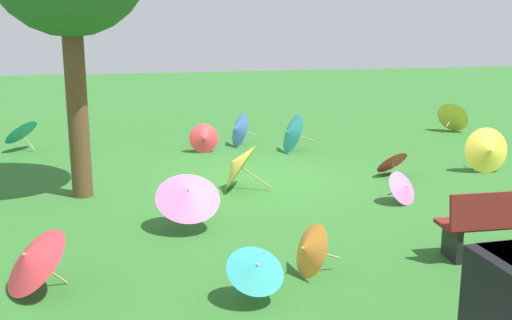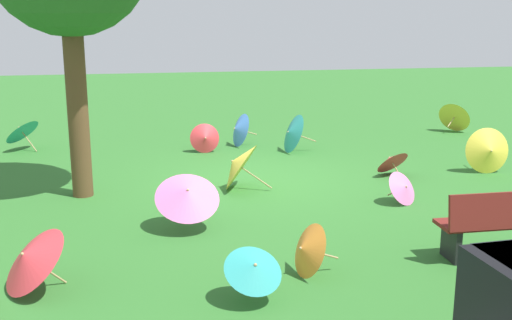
{
  "view_description": "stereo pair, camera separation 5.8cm",
  "coord_description": "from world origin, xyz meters",
  "px_view_note": "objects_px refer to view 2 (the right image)",
  "views": [
    {
      "loc": [
        2.04,
        10.91,
        3.07
      ],
      "look_at": [
        0.14,
        0.87,
        0.6
      ],
      "focal_mm": 44.33,
      "sensor_mm": 36.0,
      "label": 1
    },
    {
      "loc": [
        1.98,
        10.92,
        3.07
      ],
      "look_at": [
        0.14,
        0.87,
        0.6
      ],
      "focal_mm": 44.33,
      "sensor_mm": 36.0,
      "label": 2
    }
  ],
  "objects_px": {
    "parasol_yellow_1": "(237,164)",
    "parasol_red_2": "(205,138)",
    "parasol_yellow_2": "(456,116)",
    "parasol_red_0": "(391,160)",
    "parasol_pink_1": "(404,188)",
    "parasol_orange_2": "(305,249)",
    "parasol_pink_0": "(188,194)",
    "parasol_teal_2": "(254,268)",
    "parasol_blue_0": "(238,129)",
    "parasol_teal_1": "(291,133)",
    "park_bench": "(503,223)",
    "parasol_teal_0": "(21,130)",
    "parasol_yellow_0": "(489,151)",
    "parasol_red_4": "(29,258)"
  },
  "relations": [
    {
      "from": "park_bench",
      "to": "parasol_yellow_0",
      "type": "bearing_deg",
      "value": -118.03
    },
    {
      "from": "park_bench",
      "to": "parasol_pink_0",
      "type": "height_order",
      "value": "park_bench"
    },
    {
      "from": "parasol_teal_0",
      "to": "parasol_teal_2",
      "type": "relative_size",
      "value": 1.39
    },
    {
      "from": "parasol_yellow_1",
      "to": "parasol_orange_2",
      "type": "bearing_deg",
      "value": 93.54
    },
    {
      "from": "parasol_red_0",
      "to": "parasol_pink_1",
      "type": "xyz_separation_m",
      "value": [
        0.47,
        1.69,
        -0.02
      ]
    },
    {
      "from": "parasol_teal_2",
      "to": "parasol_red_0",
      "type": "bearing_deg",
      "value": -126.13
    },
    {
      "from": "parasol_pink_0",
      "to": "parasol_teal_2",
      "type": "distance_m",
      "value": 2.46
    },
    {
      "from": "parasol_pink_0",
      "to": "parasol_red_4",
      "type": "xyz_separation_m",
      "value": [
        1.87,
        1.7,
        -0.13
      ]
    },
    {
      "from": "parasol_teal_1",
      "to": "parasol_yellow_2",
      "type": "height_order",
      "value": "parasol_teal_1"
    },
    {
      "from": "parasol_red_0",
      "to": "parasol_yellow_2",
      "type": "distance_m",
      "value": 5.04
    },
    {
      "from": "parasol_red_4",
      "to": "parasol_blue_0",
      "type": "bearing_deg",
      "value": -115.69
    },
    {
      "from": "park_bench",
      "to": "parasol_teal_1",
      "type": "distance_m",
      "value": 6.41
    },
    {
      "from": "parasol_teal_1",
      "to": "parasol_red_2",
      "type": "relative_size",
      "value": 1.4
    },
    {
      "from": "parasol_yellow_2",
      "to": "parasol_yellow_1",
      "type": "bearing_deg",
      "value": 33.89
    },
    {
      "from": "parasol_blue_0",
      "to": "parasol_pink_1",
      "type": "distance_m",
      "value": 5.14
    },
    {
      "from": "park_bench",
      "to": "parasol_teal_0",
      "type": "height_order",
      "value": "park_bench"
    },
    {
      "from": "parasol_pink_0",
      "to": "parasol_orange_2",
      "type": "relative_size",
      "value": 1.33
    },
    {
      "from": "parasol_teal_0",
      "to": "parasol_red_0",
      "type": "distance_m",
      "value": 8.0
    },
    {
      "from": "parasol_teal_2",
      "to": "parasol_red_2",
      "type": "height_order",
      "value": "parasol_red_2"
    },
    {
      "from": "parasol_yellow_0",
      "to": "parasol_teal_1",
      "type": "xyz_separation_m",
      "value": [
        3.26,
        -2.44,
        -0.01
      ]
    },
    {
      "from": "parasol_teal_0",
      "to": "parasol_teal_1",
      "type": "xyz_separation_m",
      "value": [
        -5.8,
        1.26,
        -0.02
      ]
    },
    {
      "from": "parasol_teal_0",
      "to": "parasol_orange_2",
      "type": "distance_m",
      "value": 8.85
    },
    {
      "from": "parasol_pink_1",
      "to": "parasol_orange_2",
      "type": "height_order",
      "value": "parasol_orange_2"
    },
    {
      "from": "parasol_teal_0",
      "to": "parasol_red_2",
      "type": "bearing_deg",
      "value": 165.93
    },
    {
      "from": "parasol_orange_2",
      "to": "parasol_red_4",
      "type": "bearing_deg",
      "value": -2.09
    },
    {
      "from": "parasol_blue_0",
      "to": "parasol_pink_0",
      "type": "relative_size",
      "value": 0.88
    },
    {
      "from": "parasol_teal_1",
      "to": "parasol_teal_0",
      "type": "bearing_deg",
      "value": -12.28
    },
    {
      "from": "parasol_teal_1",
      "to": "parasol_pink_1",
      "type": "distance_m",
      "value": 4.05
    },
    {
      "from": "parasol_teal_1",
      "to": "parasol_yellow_1",
      "type": "height_order",
      "value": "parasol_yellow_1"
    },
    {
      "from": "parasol_pink_1",
      "to": "parasol_yellow_1",
      "type": "bearing_deg",
      "value": -27.69
    },
    {
      "from": "parasol_teal_1",
      "to": "parasol_red_0",
      "type": "distance_m",
      "value": 2.65
    },
    {
      "from": "parasol_orange_2",
      "to": "parasol_red_4",
      "type": "xyz_separation_m",
      "value": [
        3.09,
        -0.11,
        0.08
      ]
    },
    {
      "from": "parasol_teal_2",
      "to": "parasol_pink_1",
      "type": "distance_m",
      "value": 4.26
    },
    {
      "from": "parasol_blue_0",
      "to": "parasol_teal_2",
      "type": "relative_size",
      "value": 1.12
    },
    {
      "from": "parasol_teal_0",
      "to": "parasol_orange_2",
      "type": "height_order",
      "value": "parasol_teal_0"
    },
    {
      "from": "parasol_teal_0",
      "to": "parasol_red_0",
      "type": "height_order",
      "value": "parasol_teal_0"
    },
    {
      "from": "parasol_teal_2",
      "to": "parasol_yellow_2",
      "type": "relative_size",
      "value": 0.78
    },
    {
      "from": "parasol_yellow_1",
      "to": "parasol_red_2",
      "type": "bearing_deg",
      "value": -84.98
    },
    {
      "from": "park_bench",
      "to": "parasol_yellow_2",
      "type": "bearing_deg",
      "value": -113.72
    },
    {
      "from": "parasol_yellow_0",
      "to": "parasol_pink_0",
      "type": "xyz_separation_m",
      "value": [
        5.84,
        2.13,
        0.09
      ]
    },
    {
      "from": "park_bench",
      "to": "parasol_blue_0",
      "type": "height_order",
      "value": "park_bench"
    },
    {
      "from": "parasol_red_0",
      "to": "parasol_pink_0",
      "type": "xyz_separation_m",
      "value": [
        3.96,
        2.32,
        0.24
      ]
    },
    {
      "from": "parasol_teal_1",
      "to": "parasol_teal_2",
      "type": "relative_size",
      "value": 1.22
    },
    {
      "from": "parasol_teal_2",
      "to": "parasol_yellow_0",
      "type": "bearing_deg",
      "value": -139.57
    },
    {
      "from": "parasol_red_0",
      "to": "parasol_red_2",
      "type": "height_order",
      "value": "parasol_red_2"
    },
    {
      "from": "park_bench",
      "to": "parasol_red_2",
      "type": "height_order",
      "value": "park_bench"
    },
    {
      "from": "parasol_orange_2",
      "to": "parasol_yellow_2",
      "type": "bearing_deg",
      "value": -127.1
    },
    {
      "from": "parasol_teal_2",
      "to": "parasol_red_2",
      "type": "xyz_separation_m",
      "value": [
        -0.23,
        -7.25,
        -0.08
      ]
    },
    {
      "from": "parasol_red_2",
      "to": "parasol_blue_0",
      "type": "bearing_deg",
      "value": -146.32
    },
    {
      "from": "parasol_pink_0",
      "to": "parasol_red_2",
      "type": "height_order",
      "value": "parasol_pink_0"
    }
  ]
}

